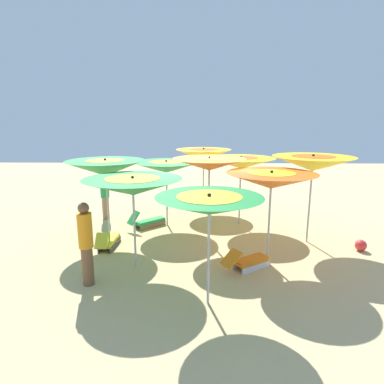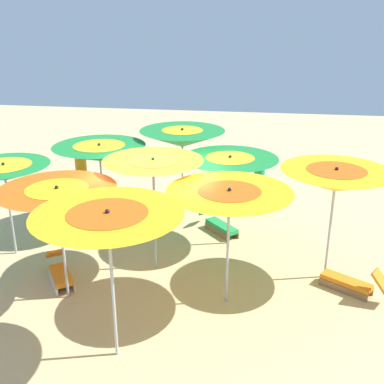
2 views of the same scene
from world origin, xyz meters
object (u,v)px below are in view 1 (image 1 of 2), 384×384
Objects in this scene: beach_umbrella_0 at (209,205)px; beach_umbrella_7 at (166,167)px; beach_umbrella_8 at (204,155)px; lounger_0 at (109,241)px; beachgoer_0 at (105,195)px; lounger_2 at (215,201)px; beach_umbrella_3 at (133,186)px; beach_umbrella_4 at (209,164)px; lounger_1 at (148,221)px; beach_umbrella_6 at (106,168)px; beachgoer_1 at (86,242)px; beach_ball at (361,245)px; lounger_3 at (248,261)px; beach_umbrella_2 at (313,163)px; beach_umbrella_5 at (241,163)px; beach_umbrella_1 at (271,180)px.

beach_umbrella_7 reaches higher than beach_umbrella_0.
lounger_0 is (-2.66, -4.19, -1.94)m from beach_umbrella_8.
beach_umbrella_0 is at bearing 11.98° from beachgoer_0.
beach_umbrella_7 is 1.67× the size of lounger_2.
beach_umbrella_3 reaches higher than beachgoer_0.
beach_umbrella_0 is 6.90m from beach_umbrella_8.
beach_umbrella_0 is at bearing -91.83° from beach_umbrella_4.
beach_umbrella_0 is at bearing -110.33° from lounger_1.
beach_umbrella_6 reaches higher than beachgoer_1.
beach_umbrella_8 reaches higher than beach_ball.
beach_umbrella_0 is at bearing -157.06° from lounger_3.
lounger_0 is 0.70× the size of beachgoer_1.
beach_umbrella_2 is 1.03× the size of beach_umbrella_4.
beach_ball is (7.68, -2.78, -0.72)m from beachgoer_0.
beach_umbrella_2 reaches higher than beachgoer_0.
lounger_3 is at bearing -89.30° from lounger_1.
beach_umbrella_8 is 6.29m from beach_ball.
lounger_0 is at bearing -157.07° from lounger_1.
beach_umbrella_8 is (1.24, 2.13, 0.18)m from beach_umbrella_7.
beachgoer_0 is at bearing 122.72° from beach_umbrella_0.
lounger_0 is 1.02× the size of lounger_3.
beachgoer_0 is (-4.69, 0.50, -1.20)m from beach_umbrella_5.
beach_ball is (4.09, -0.66, -2.10)m from beach_umbrella_4.
beachgoer_0 is (-5.01, 3.54, -1.19)m from beach_umbrella_1.
beach_ball is (7.02, -0.75, -1.97)m from beach_umbrella_6.
beach_ball is at bearing -28.11° from beach_umbrella_2.
lounger_1 is (-1.84, -2.39, -1.94)m from beach_umbrella_8.
lounger_2 reaches higher than lounger_1.
beach_umbrella_1 reaches higher than beach_umbrella_7.
lounger_3 is (-0.21, -3.43, -1.88)m from beach_umbrella_5.
beachgoer_1 is (-2.54, -6.21, -1.18)m from beach_umbrella_8.
beach_umbrella_1 is 5.85m from lounger_2.
beachgoer_1 is at bearing -163.73° from beach_ball.
beach_ball is at bearing 15.97° from beach_umbrella_1.
beach_umbrella_8 is at bearing 91.99° from beachgoer_0.
beach_ball is at bearing -87.88° from lounger_0.
beach_umbrella_4 is at bearing -73.96° from lounger_1.
beachgoer_0 is at bearing 19.57° from lounger_0.
beach_umbrella_2 is 2.41m from beach_umbrella_5.
beach_umbrella_4 reaches higher than beachgoer_0.
beach_umbrella_4 reaches higher than beachgoer_1.
beach_umbrella_2 is at bearing 20.73° from beach_umbrella_3.
beach_umbrella_3 is 1.25× the size of beachgoer_1.
lounger_0 is 2.16m from beachgoer_1.
beach_umbrella_8 is 5.81m from lounger_3.
lounger_0 is at bearing -3.76° from beachgoer_0.
beach_umbrella_5 is 3.91m from lounger_3.
beach_umbrella_6 is 2.97m from beachgoer_1.
beach_umbrella_6 is 1.82× the size of lounger_2.
beach_umbrella_6 is at bearing 129.67° from beach_umbrella_0.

